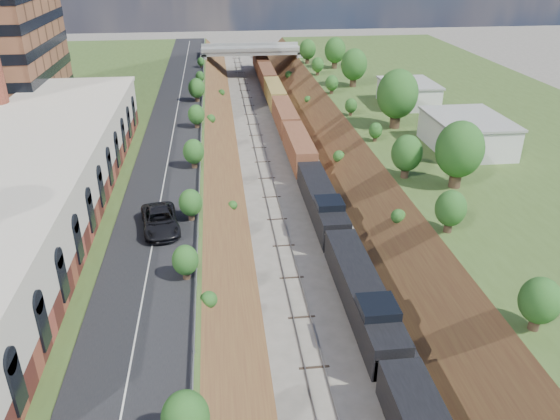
{
  "coord_description": "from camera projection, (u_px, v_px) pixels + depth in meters",
  "views": [
    {
      "loc": [
        -9.1,
        -13.48,
        29.64
      ],
      "look_at": [
        -3.4,
        34.38,
        6.0
      ],
      "focal_mm": 35.0,
      "sensor_mm": 36.0,
      "label": 1
    }
  ],
  "objects": [
    {
      "name": "embankment_right",
      "position": [
        356.0,
        166.0,
        80.7
      ],
      "size": [
        10.0,
        180.0,
        10.0
      ],
      "primitive_type": "cube",
      "rotation": [
        0.0,
        0.79,
        0.0
      ],
      "color": "brown",
      "rests_on": "ground"
    },
    {
      "name": "freight_train",
      "position": [
        293.0,
        135.0,
        85.58
      ],
      "size": [
        3.01,
        137.35,
        4.55
      ],
      "color": "black",
      "rests_on": "ground"
    },
    {
      "name": "commercial_building",
      "position": [
        26.0,
        184.0,
        53.19
      ],
      "size": [
        14.3,
        62.3,
        7.0
      ],
      "color": "brown",
      "rests_on": "platform_left"
    },
    {
      "name": "white_building_far",
      "position": [
        408.0,
        94.0,
        91.46
      ],
      "size": [
        8.0,
        10.0,
        3.6
      ],
      "primitive_type": "cube",
      "color": "silver",
      "rests_on": "platform_right"
    },
    {
      "name": "embankment_left",
      "position": [
        206.0,
        172.0,
        78.36
      ],
      "size": [
        10.0,
        180.0,
        10.0
      ],
      "primitive_type": "cube",
      "rotation": [
        0.0,
        0.79,
        0.0
      ],
      "color": "brown",
      "rests_on": "ground"
    },
    {
      "name": "platform_right",
      "position": [
        500.0,
        144.0,
        81.93
      ],
      "size": [
        44.0,
        180.0,
        5.0
      ],
      "primitive_type": "cube",
      "color": "#3D5422",
      "rests_on": "ground"
    },
    {
      "name": "road",
      "position": [
        172.0,
        140.0,
        75.66
      ],
      "size": [
        8.0,
        180.0,
        0.1
      ],
      "primitive_type": "cube",
      "color": "black",
      "rests_on": "platform_left"
    },
    {
      "name": "guardrail",
      "position": [
        201.0,
        136.0,
        75.7
      ],
      "size": [
        0.1,
        171.0,
        0.7
      ],
      "color": "#99999E",
      "rests_on": "platform_left"
    },
    {
      "name": "white_building_near",
      "position": [
        467.0,
        134.0,
        71.81
      ],
      "size": [
        9.0,
        12.0,
        4.0
      ],
      "primitive_type": "cube",
      "color": "silver",
      "rests_on": "platform_right"
    },
    {
      "name": "tree_right_large",
      "position": [
        460.0,
        150.0,
        59.37
      ],
      "size": [
        5.25,
        5.25,
        7.61
      ],
      "color": "#473323",
      "rests_on": "platform_right"
    },
    {
      "name": "suv",
      "position": [
        160.0,
        220.0,
        51.49
      ],
      "size": [
        4.38,
        7.5,
        1.96
      ],
      "primitive_type": "imported",
      "rotation": [
        0.0,
        0.0,
        0.17
      ],
      "color": "black",
      "rests_on": "road"
    },
    {
      "name": "rail_right_track",
      "position": [
        300.0,
        168.0,
        79.77
      ],
      "size": [
        1.58,
        180.0,
        0.18
      ],
      "primitive_type": "cube",
      "color": "gray",
      "rests_on": "ground"
    },
    {
      "name": "rail_left_track",
      "position": [
        265.0,
        169.0,
        79.21
      ],
      "size": [
        1.58,
        180.0,
        0.18
      ],
      "primitive_type": "cube",
      "color": "gray",
      "rests_on": "ground"
    },
    {
      "name": "tree_left_crest",
      "position": [
        188.0,
        290.0,
        39.51
      ],
      "size": [
        2.45,
        2.45,
        3.55
      ],
      "color": "#473323",
      "rests_on": "platform_left"
    },
    {
      "name": "overpass",
      "position": [
        251.0,
        56.0,
        132.64
      ],
      "size": [
        24.5,
        8.3,
        7.4
      ],
      "color": "gray",
      "rests_on": "ground"
    },
    {
      "name": "platform_left",
      "position": [
        44.0,
        163.0,
        74.92
      ],
      "size": [
        44.0,
        180.0,
        5.0
      ],
      "primitive_type": "cube",
      "color": "#3D5422",
      "rests_on": "ground"
    }
  ]
}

